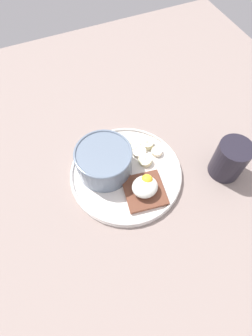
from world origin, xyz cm
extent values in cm
cube|color=gray|center=(0.00, 0.00, 1.00)|extent=(120.00, 120.00, 2.00)
cylinder|color=silver|center=(0.00, 0.00, 2.50)|extent=(25.93, 25.93, 1.00)
torus|color=silver|center=(0.00, 0.00, 3.30)|extent=(25.73, 25.73, 0.60)
cylinder|color=slate|center=(-4.10, 2.85, 6.27)|extent=(12.51, 12.51, 6.54)
torus|color=slate|center=(-4.10, 2.85, 9.54)|extent=(12.71, 12.71, 0.60)
cylinder|color=white|center=(-4.10, 2.85, 6.04)|extent=(11.11, 11.11, 5.68)
ellipsoid|color=white|center=(-4.10, 2.85, 8.68)|extent=(10.56, 10.56, 1.20)
ellipsoid|color=#A58153|center=(-4.16, 2.99, 9.07)|extent=(1.91, 1.36, 0.77)
ellipsoid|color=tan|center=(-3.07, 4.57, 9.07)|extent=(1.99, 1.47, 0.77)
ellipsoid|color=#C8B18F|center=(-1.13, 0.98, 9.09)|extent=(2.14, 1.65, 0.81)
ellipsoid|color=tan|center=(-4.37, 2.10, 9.03)|extent=(1.72, 1.24, 0.68)
cube|color=brown|center=(1.67, -6.27, 3.95)|extent=(9.91, 9.91, 0.30)
cube|color=brown|center=(1.67, -6.27, 3.53)|extent=(9.71, 9.71, 1.05)
ellipsoid|color=white|center=(1.67, -6.27, 5.73)|extent=(5.65, 5.24, 3.36)
sphere|color=yellow|center=(2.51, -5.37, 6.58)|extent=(2.59, 2.59, 2.59)
cylinder|color=#EFEDBD|center=(4.11, 6.19, 3.65)|extent=(4.41, 4.38, 1.38)
cylinder|color=#BAB993|center=(4.11, 6.19, 4.27)|extent=(0.79, 0.79, 0.15)
cylinder|color=beige|center=(5.26, 0.77, 3.79)|extent=(3.44, 3.26, 1.85)
cylinder|color=#BAB38A|center=(5.26, 0.77, 4.44)|extent=(0.60, 0.59, 0.22)
cylinder|color=#F9E5C6|center=(5.02, 3.53, 3.66)|extent=(4.81, 4.82, 1.46)
cylinder|color=#C2B39A|center=(5.02, 3.53, 4.24)|extent=(0.86, 0.86, 0.17)
cylinder|color=beige|center=(7.76, 5.03, 3.72)|extent=(3.48, 3.55, 1.53)
cylinder|color=tan|center=(7.76, 5.03, 4.39)|extent=(0.63, 0.63, 0.15)
cylinder|color=#F6E6C5|center=(8.97, 1.99, 3.59)|extent=(3.64, 3.60, 1.29)
cylinder|color=#BFB39A|center=(8.97, 1.99, 4.11)|extent=(0.65, 0.65, 0.16)
cylinder|color=black|center=(21.59, -8.11, 6.73)|extent=(7.28, 7.28, 9.47)
cylinder|color=#3D2711|center=(21.59, -8.11, 10.33)|extent=(6.19, 6.19, 0.40)
camera|label=1|loc=(-12.00, -27.71, 55.66)|focal=28.00mm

